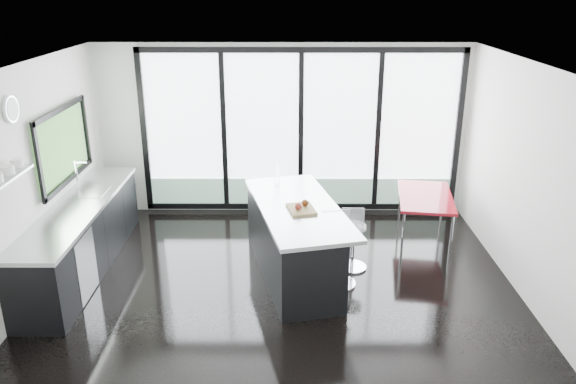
{
  "coord_description": "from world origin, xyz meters",
  "views": [
    {
      "loc": [
        0.13,
        -6.42,
        3.66
      ],
      "look_at": [
        0.1,
        0.3,
        1.15
      ],
      "focal_mm": 35.0,
      "sensor_mm": 36.0,
      "label": 1
    }
  ],
  "objects_px": {
    "island": "(292,240)",
    "red_table": "(424,218)",
    "bar_stool_far": "(353,247)",
    "bar_stool_near": "(338,259)"
  },
  "relations": [
    {
      "from": "island",
      "to": "red_table",
      "type": "distance_m",
      "value": 2.24
    },
    {
      "from": "island",
      "to": "bar_stool_far",
      "type": "height_order",
      "value": "island"
    },
    {
      "from": "red_table",
      "to": "island",
      "type": "bearing_deg",
      "value": -151.9
    },
    {
      "from": "bar_stool_far",
      "to": "red_table",
      "type": "relative_size",
      "value": 0.48
    },
    {
      "from": "island",
      "to": "red_table",
      "type": "relative_size",
      "value": 1.9
    },
    {
      "from": "island",
      "to": "bar_stool_near",
      "type": "distance_m",
      "value": 0.67
    },
    {
      "from": "red_table",
      "to": "bar_stool_near",
      "type": "bearing_deg",
      "value": -135.61
    },
    {
      "from": "island",
      "to": "bar_stool_far",
      "type": "relative_size",
      "value": 3.97
    },
    {
      "from": "island",
      "to": "bar_stool_far",
      "type": "distance_m",
      "value": 0.85
    },
    {
      "from": "island",
      "to": "bar_stool_far",
      "type": "bearing_deg",
      "value": 10.16
    }
  ]
}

